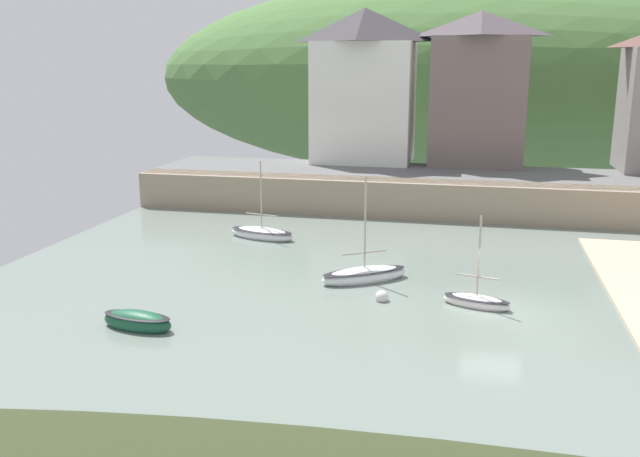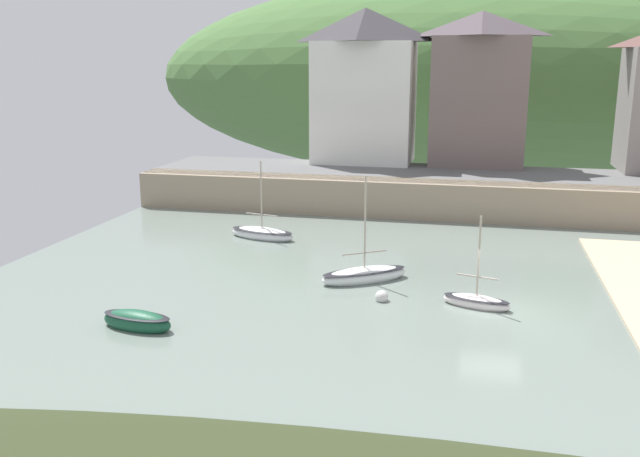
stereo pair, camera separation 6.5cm
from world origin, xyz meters
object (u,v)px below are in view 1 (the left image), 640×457
object	(u,v)px
waterfront_building_left	(364,85)
sailboat_far_left	(476,301)
sailboat_white_hull	(137,321)
mooring_buoy	(382,297)
sailboat_nearest_shore	(364,275)
waterfront_building_centre	(478,89)
dinghy_open_wooden	(262,234)

from	to	relation	value
waterfront_building_left	sailboat_far_left	bearing A→B (deg)	-70.22
waterfront_building_left	sailboat_white_hull	size ratio (longest dim) A/B	3.78
sailboat_far_left	mooring_buoy	world-z (taller)	sailboat_far_left
sailboat_white_hull	sailboat_nearest_shore	bearing A→B (deg)	52.92
waterfront_building_left	sailboat_white_hull	distance (m)	31.51
waterfront_building_left	waterfront_building_centre	bearing A→B (deg)	0.00
dinghy_open_wooden	mooring_buoy	xyz separation A→B (m)	(8.29, -9.12, -0.10)
waterfront_building_centre	mooring_buoy	bearing A→B (deg)	-98.07
sailboat_white_hull	dinghy_open_wooden	bearing A→B (deg)	95.42
sailboat_nearest_shore	mooring_buoy	distance (m)	2.80
sailboat_nearest_shore	mooring_buoy	bearing A→B (deg)	-99.59
mooring_buoy	sailboat_nearest_shore	bearing A→B (deg)	114.91
waterfront_building_left	sailboat_far_left	size ratio (longest dim) A/B	2.85
waterfront_building_centre	sailboat_far_left	size ratio (longest dim) A/B	2.76
sailboat_nearest_shore	waterfront_building_left	bearing A→B (deg)	65.06
dinghy_open_wooden	sailboat_far_left	size ratio (longest dim) A/B	1.17
waterfront_building_centre	mooring_buoy	size ratio (longest dim) A/B	19.35
waterfront_building_centre	mooring_buoy	xyz separation A→B (m)	(-3.55, -25.04, -7.90)
dinghy_open_wooden	mooring_buoy	distance (m)	12.33
waterfront_building_centre	mooring_buoy	distance (m)	26.49
waterfront_building_centre	sailboat_far_left	bearing A→B (deg)	-89.04
sailboat_white_hull	sailboat_far_left	xyz separation A→B (m)	(12.73, 5.38, -0.05)
dinghy_open_wooden	sailboat_far_left	bearing A→B (deg)	-22.55
dinghy_open_wooden	sailboat_far_left	world-z (taller)	dinghy_open_wooden
sailboat_white_hull	waterfront_building_left	bearing A→B (deg)	90.18
waterfront_building_centre	sailboat_nearest_shore	world-z (taller)	waterfront_building_centre
sailboat_far_left	waterfront_building_centre	bearing A→B (deg)	106.05
sailboat_white_hull	dinghy_open_wooden	distance (m)	14.34
sailboat_nearest_shore	sailboat_white_hull	bearing A→B (deg)	-168.91
mooring_buoy	waterfront_building_centre	bearing A→B (deg)	81.93
waterfront_building_left	waterfront_building_centre	xyz separation A→B (m)	(8.52, 0.00, -0.19)
sailboat_nearest_shore	mooring_buoy	size ratio (longest dim) A/B	8.97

